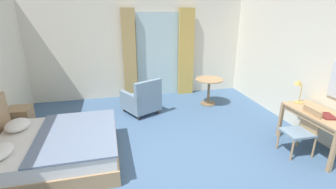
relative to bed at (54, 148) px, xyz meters
The scene contains 13 objects.
ground 2.00m from the bed, 13.63° to the right, with size 6.80×7.88×0.10m, color #426084.
wall_back 3.90m from the bed, 59.26° to the left, with size 6.40×0.12×2.78m, color silver.
balcony_glass_door 4.07m from the bed, 52.39° to the left, with size 1.25×0.02×2.45m, color silver.
curtain_panel_left 3.56m from the bed, 62.60° to the left, with size 0.37×0.10×2.56m, color tan.
curtain_panel_right 4.57m from the bed, 42.97° to the left, with size 0.46×0.10×2.56m, color tan.
bed is the anchor object (origin of this frame).
nightstand 1.62m from the bed, 124.03° to the left, with size 0.44×0.47×0.56m.
writing_desk 4.71m from the bed, ahead, with size 0.66×1.31×0.75m.
desk_chair 4.37m from the bed, ahead, with size 0.49×0.44×0.87m.
desk_lamp 4.70m from the bed, ahead, with size 0.17×0.26×0.47m.
closed_book 4.74m from the bed, 10.06° to the right, with size 0.21×0.32×0.02m, color maroon.
armchair_by_window 2.49m from the bed, 45.82° to the left, with size 1.02×1.04×0.91m.
round_cafe_table 4.13m from the bed, 28.88° to the left, with size 0.76×0.76×0.73m.
Camera 1 is at (-0.85, -3.49, 2.51)m, focal length 26.06 mm.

